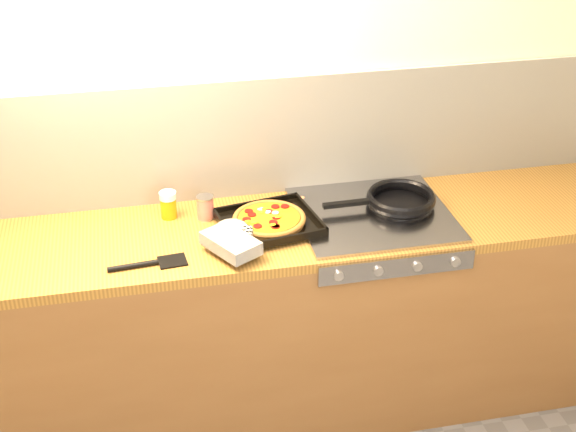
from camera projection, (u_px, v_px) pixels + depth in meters
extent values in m
plane|color=beige|center=(247.00, 114.00, 3.19)|extent=(3.20, 0.00, 3.20)
cube|color=silver|center=(248.00, 139.00, 3.23)|extent=(3.20, 0.02, 0.50)
cube|color=brown|center=(264.00, 325.00, 3.33)|extent=(3.20, 0.60, 0.86)
cube|color=olive|center=(262.00, 232.00, 3.11)|extent=(3.20, 0.60, 0.04)
cube|color=#94949A|center=(396.00, 266.00, 2.95)|extent=(0.60, 0.03, 0.08)
cylinder|color=#A5A5AA|center=(339.00, 275.00, 2.90)|extent=(0.04, 0.02, 0.04)
cylinder|color=#A5A5AA|center=(378.00, 271.00, 2.93)|extent=(0.04, 0.02, 0.04)
cylinder|color=#A5A5AA|center=(417.00, 266.00, 2.95)|extent=(0.04, 0.02, 0.04)
cylinder|color=#A5A5AA|center=(455.00, 262.00, 2.98)|extent=(0.04, 0.02, 0.04)
cube|color=#94949A|center=(373.00, 215.00, 3.18)|extent=(0.60, 0.56, 0.02)
cube|color=black|center=(269.00, 224.00, 3.09)|extent=(0.41, 0.37, 0.01)
cube|color=black|center=(256.00, 203.00, 3.20)|extent=(0.36, 0.07, 0.02)
cube|color=black|center=(284.00, 239.00, 2.96)|extent=(0.36, 0.07, 0.02)
cube|color=black|center=(311.00, 212.00, 3.14)|extent=(0.07, 0.31, 0.02)
cube|color=black|center=(226.00, 229.00, 3.02)|extent=(0.07, 0.31, 0.02)
cylinder|color=#98642C|center=(269.00, 220.00, 3.08)|extent=(0.31, 0.31, 0.02)
torus|color=#98642C|center=(269.00, 218.00, 3.08)|extent=(0.33, 0.33, 0.02)
cylinder|color=orange|center=(269.00, 218.00, 3.08)|extent=(0.28, 0.28, 0.01)
cylinder|color=maroon|center=(276.00, 217.00, 3.07)|extent=(0.04, 0.04, 0.00)
cylinder|color=maroon|center=(249.00, 211.00, 3.11)|extent=(0.04, 0.04, 0.00)
cylinder|color=maroon|center=(275.00, 227.00, 3.00)|extent=(0.04, 0.04, 0.00)
cylinder|color=maroon|center=(247.00, 219.00, 3.05)|extent=(0.04, 0.04, 0.00)
cylinder|color=maroon|center=(275.00, 207.00, 3.14)|extent=(0.04, 0.04, 0.00)
cylinder|color=maroon|center=(268.00, 211.00, 3.11)|extent=(0.04, 0.04, 0.00)
cylinder|color=maroon|center=(258.00, 226.00, 3.01)|extent=(0.04, 0.04, 0.00)
cylinder|color=maroon|center=(285.00, 206.00, 3.14)|extent=(0.04, 0.04, 0.00)
cylinder|color=maroon|center=(276.00, 226.00, 3.01)|extent=(0.04, 0.04, 0.00)
cylinder|color=maroon|center=(273.00, 222.00, 3.03)|extent=(0.04, 0.04, 0.00)
cylinder|color=maroon|center=(252.00, 215.00, 3.08)|extent=(0.04, 0.04, 0.00)
ellipsoid|color=gold|center=(253.00, 221.00, 3.04)|extent=(0.03, 0.02, 0.01)
ellipsoid|color=gold|center=(248.00, 222.00, 3.04)|extent=(0.03, 0.02, 0.01)
ellipsoid|color=gold|center=(263.00, 212.00, 3.10)|extent=(0.03, 0.02, 0.01)
ellipsoid|color=gold|center=(259.00, 208.00, 3.13)|extent=(0.03, 0.02, 0.01)
ellipsoid|color=gold|center=(273.00, 225.00, 3.01)|extent=(0.03, 0.02, 0.01)
ellipsoid|color=gold|center=(278.00, 217.00, 3.07)|extent=(0.03, 0.02, 0.01)
ellipsoid|color=gold|center=(274.00, 215.00, 3.08)|extent=(0.03, 0.02, 0.01)
ellipsoid|color=gold|center=(255.00, 222.00, 3.03)|extent=(0.03, 0.02, 0.01)
ellipsoid|color=gold|center=(265.00, 209.00, 3.12)|extent=(0.03, 0.02, 0.01)
ellipsoid|color=silver|center=(261.00, 209.00, 3.13)|extent=(0.03, 0.03, 0.01)
ellipsoid|color=silver|center=(268.00, 212.00, 3.10)|extent=(0.03, 0.03, 0.01)
ellipsoid|color=silver|center=(275.00, 213.00, 3.10)|extent=(0.03, 0.03, 0.01)
cube|color=black|center=(231.00, 243.00, 2.90)|extent=(0.22, 0.25, 0.05)
ellipsoid|color=black|center=(231.00, 229.00, 2.99)|extent=(0.15, 0.15, 0.05)
cylinder|color=black|center=(246.00, 236.00, 2.95)|extent=(0.07, 0.10, 0.05)
cylinder|color=black|center=(400.00, 204.00, 3.23)|extent=(0.26, 0.26, 0.01)
torus|color=black|center=(401.00, 199.00, 3.21)|extent=(0.28, 0.28, 0.03)
cube|color=black|center=(348.00, 204.00, 3.17)|extent=(0.20, 0.03, 0.02)
cylinder|color=#AA160D|center=(205.00, 207.00, 3.14)|extent=(0.08, 0.08, 0.09)
cylinder|color=#B2B2B7|center=(205.00, 197.00, 3.12)|extent=(0.09, 0.09, 0.01)
cylinder|color=#B2B2B7|center=(206.00, 218.00, 3.17)|extent=(0.09, 0.09, 0.01)
cylinder|color=orange|center=(169.00, 208.00, 3.15)|extent=(0.08, 0.08, 0.08)
cylinder|color=silver|center=(168.00, 195.00, 3.13)|extent=(0.08, 0.08, 0.03)
cylinder|color=#B06F4A|center=(270.00, 208.00, 3.22)|extent=(0.25, 0.11, 0.02)
ellipsoid|color=#B06F4A|center=(300.00, 199.00, 3.29)|extent=(0.07, 0.05, 0.02)
cube|color=black|center=(172.00, 261.00, 2.88)|extent=(0.11, 0.09, 0.01)
cylinder|color=black|center=(133.00, 266.00, 2.84)|extent=(0.18, 0.04, 0.02)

